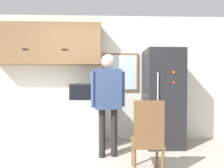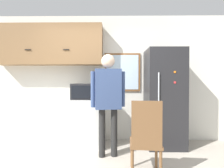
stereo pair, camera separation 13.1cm
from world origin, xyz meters
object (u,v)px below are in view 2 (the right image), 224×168
(person, at_px, (108,94))
(microwave, at_px, (85,91))
(refrigerator, at_px, (164,98))
(chair, at_px, (146,136))

(person, bearing_deg, microwave, 127.93)
(refrigerator, bearing_deg, microwave, -177.43)
(refrigerator, distance_m, chair, 1.34)
(microwave, bearing_deg, chair, -47.53)
(microwave, distance_m, person, 0.64)
(person, bearing_deg, refrigerator, 16.17)
(microwave, distance_m, refrigerator, 1.56)
(microwave, relative_size, refrigerator, 0.27)
(person, relative_size, chair, 1.68)
(microwave, xyz_separation_m, person, (0.46, -0.44, -0.02))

